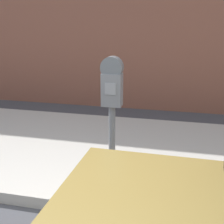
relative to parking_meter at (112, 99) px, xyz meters
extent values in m
cube|color=#BCB7AD|center=(-0.28, 1.00, -1.05)|extent=(24.00, 2.80, 0.13)
cylinder|color=slate|center=(0.00, 0.00, -0.53)|extent=(0.07, 0.07, 0.91)
cube|color=slate|center=(0.00, 0.00, 0.09)|extent=(0.20, 0.13, 0.33)
cube|color=gray|center=(0.00, -0.07, 0.11)|extent=(0.11, 0.01, 0.11)
cylinder|color=slate|center=(0.00, 0.00, 0.31)|extent=(0.21, 0.10, 0.21)
camera|label=1|loc=(0.70, -2.92, 0.78)|focal=50.00mm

